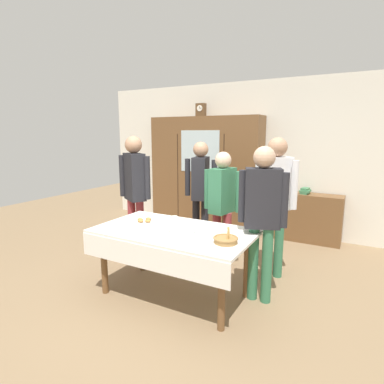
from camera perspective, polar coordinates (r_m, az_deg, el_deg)
The scene contains 21 objects.
ground_plane at distance 3.88m, azimuth -1.49°, elevation -16.80°, with size 12.00×12.00×0.00m, color #846B4C.
back_wall at distance 5.90m, azimuth 11.62°, elevation 6.17°, with size 6.40×0.10×2.70m, color silver.
dining_table at distance 3.44m, azimuth -3.54°, elevation -8.63°, with size 1.71×0.98×0.76m.
wall_cabinet at distance 5.99m, azimuth 2.40°, elevation 3.51°, with size 2.15×0.46×2.09m.
mantel_clock at distance 6.00m, azimuth 1.63°, elevation 14.65°, with size 0.18×0.11×0.24m.
bookshelf_low at distance 5.61m, azimuth 19.55°, elevation -4.30°, with size 1.20×0.35×0.80m.
book_stack at distance 5.52m, azimuth 19.84°, elevation 0.19°, with size 0.16×0.22×0.10m.
tea_cup_near_left at distance 3.09m, azimuth -1.75°, elevation -8.31°, with size 0.13×0.13×0.06m.
tea_cup_far_left at distance 3.31m, azimuth -0.32°, elevation -6.97°, with size 0.13×0.13×0.06m.
tea_cup_mid_right at distance 3.36m, azimuth -4.85°, elevation -6.75°, with size 0.13×0.13×0.06m.
tea_cup_back_edge at distance 3.74m, azimuth -3.21°, elevation -4.93°, with size 0.13×0.13×0.06m.
tea_cup_mid_left at distance 3.46m, azimuth -1.91°, elevation -6.18°, with size 0.13×0.13×0.06m.
bread_basket at distance 3.04m, azimuth 6.14°, elevation -8.57°, with size 0.24×0.24×0.16m.
pastry_plate at distance 3.74m, azimuth -8.59°, elevation -5.26°, with size 0.28×0.28×0.05m.
spoon_mid_left at distance 3.47m, azimuth -8.82°, elevation -6.73°, with size 0.12×0.02×0.01m.
spoon_near_right at distance 3.96m, azimuth -8.38°, elevation -4.51°, with size 0.12×0.02×0.01m.
person_behind_table_left at distance 4.45m, azimuth -10.33°, elevation 1.25°, with size 0.52×0.36×1.75m.
person_by_cabinet at distance 4.09m, azimuth 5.54°, elevation -1.36°, with size 0.52×0.39×1.56m.
person_behind_table_right at distance 3.33m, azimuth 12.61°, elevation -3.08°, with size 0.52×0.32×1.66m.
person_beside_shelf at distance 4.65m, azimuth 1.56°, elevation 1.09°, with size 0.52×0.40×1.67m.
person_near_right_end at distance 3.96m, azimuth 14.87°, elevation -0.19°, with size 0.52×0.41×1.74m.
Camera 1 is at (1.75, -2.97, 1.79)m, focal length 29.41 mm.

